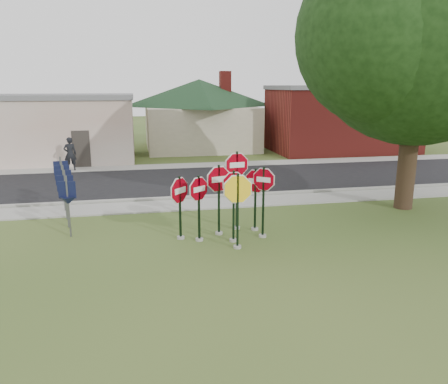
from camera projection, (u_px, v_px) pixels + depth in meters
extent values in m
plane|color=#344E1D|center=(240.00, 254.00, 12.63)|extent=(120.00, 120.00, 0.00)
cube|color=gray|center=(209.00, 204.00, 17.86)|extent=(60.00, 1.60, 0.06)
cube|color=black|center=(195.00, 181.00, 22.15)|extent=(60.00, 7.00, 0.04)
cube|color=gray|center=(185.00, 166.00, 26.25)|extent=(60.00, 1.60, 0.06)
cube|color=gray|center=(205.00, 197.00, 18.80)|extent=(60.00, 0.20, 0.14)
cylinder|color=gray|center=(233.00, 240.00, 13.62)|extent=(0.24, 0.24, 0.08)
cube|color=black|center=(234.00, 207.00, 13.36)|extent=(0.06, 0.05, 2.25)
cylinder|color=white|center=(234.00, 183.00, 13.19)|extent=(0.97, 0.07, 0.97)
cylinder|color=#8E000F|center=(234.00, 183.00, 13.19)|extent=(0.90, 0.07, 0.90)
cube|color=white|center=(234.00, 183.00, 13.19)|extent=(0.45, 0.03, 0.15)
cylinder|color=gray|center=(237.00, 247.00, 13.06)|extent=(0.24, 0.24, 0.08)
cube|color=black|center=(238.00, 211.00, 12.79)|extent=(0.06, 0.05, 2.28)
cylinder|color=white|center=(238.00, 189.00, 12.63)|extent=(1.18, 0.05, 1.18)
cylinder|color=yellow|center=(238.00, 189.00, 12.63)|extent=(1.09, 0.05, 1.09)
cylinder|color=gray|center=(199.00, 239.00, 13.68)|extent=(0.24, 0.24, 0.08)
cube|color=black|center=(199.00, 209.00, 13.45)|extent=(0.08, 0.08, 2.08)
cylinder|color=white|center=(199.00, 189.00, 13.30)|extent=(0.84, 0.62, 1.03)
cylinder|color=#8E000F|center=(199.00, 189.00, 13.30)|extent=(0.78, 0.58, 0.96)
cube|color=white|center=(199.00, 189.00, 13.30)|extent=(0.39, 0.29, 0.16)
cylinder|color=gray|center=(263.00, 236.00, 14.01)|extent=(0.24, 0.24, 0.08)
cube|color=black|center=(263.00, 202.00, 13.75)|extent=(0.08, 0.08, 2.30)
cylinder|color=white|center=(264.00, 179.00, 13.57)|extent=(0.79, 0.64, 1.00)
cylinder|color=#8E000F|center=(264.00, 179.00, 13.57)|extent=(0.74, 0.59, 0.93)
cube|color=white|center=(264.00, 179.00, 13.57)|extent=(0.37, 0.30, 0.16)
cylinder|color=gray|center=(236.00, 228.00, 14.82)|extent=(0.24, 0.24, 0.08)
cube|color=black|center=(237.00, 191.00, 14.52)|extent=(0.07, 0.06, 2.65)
cylinder|color=white|center=(237.00, 165.00, 14.31)|extent=(1.10, 0.17, 1.11)
cylinder|color=#8E000F|center=(237.00, 165.00, 14.31)|extent=(1.02, 0.16, 1.03)
cube|color=white|center=(237.00, 165.00, 14.31)|extent=(0.51, 0.08, 0.18)
cylinder|color=gray|center=(219.00, 233.00, 14.28)|extent=(0.24, 0.24, 0.08)
cube|color=black|center=(219.00, 200.00, 14.01)|extent=(0.07, 0.07, 2.30)
cylinder|color=white|center=(219.00, 179.00, 13.85)|extent=(1.10, 0.37, 1.16)
cylinder|color=#8E000F|center=(219.00, 179.00, 13.85)|extent=(1.02, 0.35, 1.07)
cube|color=white|center=(219.00, 179.00, 13.85)|extent=(0.51, 0.17, 0.18)
cylinder|color=gray|center=(255.00, 229.00, 14.69)|extent=(0.24, 0.24, 0.08)
cube|color=black|center=(255.00, 200.00, 14.45)|extent=(0.08, 0.08, 2.11)
cylinder|color=white|center=(256.00, 181.00, 14.30)|extent=(0.78, 0.76, 1.07)
cylinder|color=#8E000F|center=(256.00, 181.00, 14.30)|extent=(0.72, 0.71, 0.99)
cube|color=white|center=(256.00, 181.00, 14.30)|extent=(0.36, 0.35, 0.17)
cylinder|color=gray|center=(181.00, 237.00, 13.85)|extent=(0.24, 0.24, 0.08)
cube|color=black|center=(180.00, 208.00, 13.62)|extent=(0.08, 0.08, 2.03)
cylinder|color=white|center=(180.00, 190.00, 13.49)|extent=(0.80, 0.82, 1.13)
cylinder|color=#8E000F|center=(180.00, 190.00, 13.49)|extent=(0.74, 0.76, 1.05)
cube|color=white|center=(180.00, 190.00, 13.49)|extent=(0.37, 0.38, 0.18)
cube|color=#59595E|center=(68.00, 207.00, 13.83)|extent=(0.05, 0.05, 2.00)
cube|color=black|center=(67.00, 190.00, 13.69)|extent=(0.55, 0.13, 0.55)
cone|color=black|center=(68.00, 201.00, 13.78)|extent=(0.65, 0.65, 0.25)
cube|color=#59595E|center=(67.00, 199.00, 14.74)|extent=(0.05, 0.05, 2.00)
cube|color=black|center=(65.00, 183.00, 14.61)|extent=(0.55, 0.09, 0.55)
cone|color=black|center=(66.00, 193.00, 14.69)|extent=(0.62, 0.62, 0.25)
cube|color=#59595E|center=(65.00, 193.00, 15.65)|extent=(0.05, 0.05, 2.00)
cube|color=black|center=(64.00, 178.00, 15.52)|extent=(0.55, 0.05, 0.55)
cone|color=black|center=(64.00, 187.00, 15.61)|extent=(0.58, 0.58, 0.25)
cube|color=#59595E|center=(63.00, 187.00, 16.57)|extent=(0.05, 0.05, 2.00)
cube|color=black|center=(62.00, 172.00, 16.44)|extent=(0.55, 0.05, 0.55)
cone|color=black|center=(63.00, 181.00, 16.52)|extent=(0.58, 0.58, 0.25)
cube|color=#59595E|center=(62.00, 181.00, 17.48)|extent=(0.05, 0.05, 2.00)
cube|color=black|center=(61.00, 168.00, 17.35)|extent=(0.55, 0.09, 0.55)
cone|color=black|center=(62.00, 176.00, 17.44)|extent=(0.62, 0.62, 0.25)
cube|color=silver|center=(36.00, 130.00, 27.60)|extent=(12.00, 6.00, 4.00)
cube|color=slate|center=(33.00, 97.00, 27.11)|extent=(12.20, 6.20, 0.30)
cube|color=#332D28|center=(81.00, 149.00, 25.54)|extent=(1.00, 0.10, 2.20)
cube|color=beige|center=(200.00, 127.00, 33.59)|extent=(8.00, 8.00, 3.20)
pyramid|color=black|center=(199.00, 79.00, 32.73)|extent=(11.60, 11.60, 2.00)
cube|color=maroon|center=(225.00, 82.00, 33.16)|extent=(0.80, 0.80, 1.60)
cube|color=maroon|center=(341.00, 120.00, 31.99)|extent=(10.00, 6.00, 4.50)
cube|color=slate|center=(343.00, 87.00, 31.44)|extent=(10.20, 6.20, 0.30)
cube|color=white|center=(334.00, 119.00, 28.72)|extent=(2.00, 0.08, 0.90)
cylinder|color=black|center=(409.00, 142.00, 16.76)|extent=(0.70, 0.70, 5.23)
sphere|color=black|center=(421.00, 29.00, 15.79)|extent=(8.42, 8.42, 8.42)
cylinder|color=black|center=(404.00, 115.00, 41.09)|extent=(0.50, 0.50, 4.00)
sphere|color=black|center=(408.00, 76.00, 40.24)|extent=(5.60, 5.60, 5.60)
imported|color=black|center=(70.00, 154.00, 24.50)|extent=(0.78, 0.61, 1.89)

